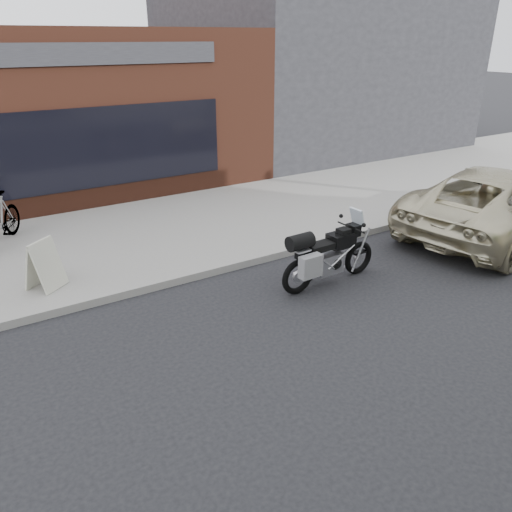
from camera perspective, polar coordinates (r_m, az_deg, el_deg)
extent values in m
plane|color=black|center=(6.80, 9.13, -15.56)|extent=(120.00, 120.00, 0.00)
cube|color=gray|center=(12.19, -12.57, 3.05)|extent=(44.00, 6.00, 0.15)
cube|color=black|center=(13.18, -24.56, 10.43)|extent=(10.00, 0.08, 2.00)
cube|color=#26262B|center=(12.93, -26.30, 19.88)|extent=(10.00, 0.08, 0.50)
cube|color=#26262B|center=(22.49, 5.89, 20.45)|extent=(10.00, 10.00, 6.00)
torus|color=black|center=(8.97, 4.77, -2.38)|extent=(0.67, 0.13, 0.67)
torus|color=black|center=(9.90, 11.61, -0.20)|extent=(0.67, 0.13, 0.67)
cube|color=#B7B7BC|center=(9.35, 8.16, -0.81)|extent=(0.56, 0.32, 0.38)
cube|color=black|center=(9.38, 9.68, 1.84)|extent=(0.51, 0.34, 0.26)
cube|color=black|center=(9.08, 7.35, 1.08)|extent=(0.56, 0.30, 0.12)
cube|color=black|center=(8.90, 5.61, 0.12)|extent=(0.31, 0.23, 0.14)
cube|color=black|center=(9.54, 11.06, 2.93)|extent=(0.19, 0.25, 0.22)
cube|color=silver|center=(9.50, 11.48, 4.42)|extent=(0.15, 0.31, 0.34)
cylinder|color=black|center=(9.47, 10.79, 3.25)|extent=(0.05, 0.70, 0.03)
cube|color=#B7B7BC|center=(8.77, 5.04, 0.78)|extent=(0.29, 0.31, 0.03)
cube|color=slate|center=(8.71, 6.26, -1.17)|extent=(0.43, 0.19, 0.40)
cylinder|color=black|center=(8.72, 5.07, 1.63)|extent=(0.49, 0.30, 0.28)
cylinder|color=#B7B7BC|center=(9.25, 5.62, -1.44)|extent=(0.56, 0.10, 0.19)
imported|color=beige|center=(12.88, 25.86, 5.63)|extent=(5.98, 3.59, 1.55)
cube|color=beige|center=(9.49, -22.62, -0.97)|extent=(0.61, 0.56, 0.89)
cube|color=beige|center=(9.65, -23.66, -0.75)|extent=(0.61, 0.56, 0.89)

